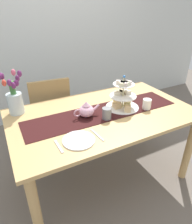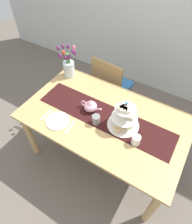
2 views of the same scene
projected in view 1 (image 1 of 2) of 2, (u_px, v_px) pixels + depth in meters
name	position (u px, v px, depth m)	size (l,w,h in m)	color
ground_plane	(102.00, 174.00, 2.12)	(8.00, 8.00, 0.00)	#6B6056
room_wall_rear	(47.00, 28.00, 2.73)	(6.00, 0.08, 2.60)	silver
dining_table	(103.00, 122.00, 1.82)	(1.60, 0.94, 0.75)	tan
chair_left	(50.00, 111.00, 2.31)	(0.45, 0.45, 0.91)	olive
table_runner	(103.00, 112.00, 1.77)	(1.38, 0.32, 0.00)	black
tiered_cake_stand	(123.00, 97.00, 1.80)	(0.30, 0.30, 0.30)	beige
teapot	(86.00, 110.00, 1.67)	(0.24, 0.13, 0.14)	#E5A8BC
tulip_vase	(14.00, 98.00, 1.69)	(0.19, 0.22, 0.38)	silver
dinner_plate_left	(79.00, 140.00, 1.40)	(0.23, 0.23, 0.01)	white
fork_left	(59.00, 146.00, 1.34)	(0.02, 0.15, 0.01)	silver
knife_left	(97.00, 135.00, 1.46)	(0.01, 0.17, 0.01)	silver
mug_grey	(107.00, 113.00, 1.64)	(0.08, 0.08, 0.10)	slate
mug_white_text	(147.00, 104.00, 1.80)	(0.08, 0.08, 0.10)	white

